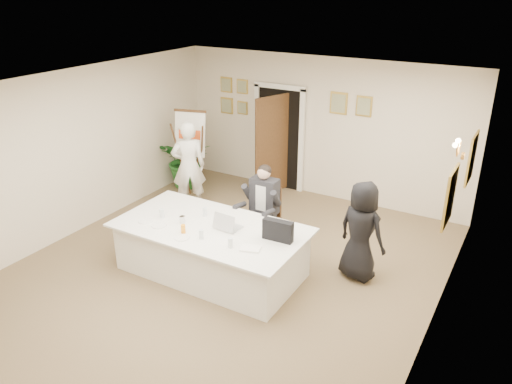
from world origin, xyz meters
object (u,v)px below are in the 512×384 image
object	(u,v)px
laptop_bag	(278,230)
seated_man	(263,206)
steel_jug	(182,220)
standing_woman	(361,231)
oj_glass	(183,229)
flip_chart	(193,158)
potted_palm	(188,159)
conference_table	(211,249)
paper_stack	(250,249)
laptop	(229,219)
standing_man	(189,166)

from	to	relation	value
laptop_bag	seated_man	bearing A→B (deg)	125.56
seated_man	steel_jug	size ratio (longest dim) A/B	13.00
standing_woman	oj_glass	xyz separation A→B (m)	(-2.17, -1.36, 0.08)
flip_chart	potted_palm	xyz separation A→B (m)	(-0.41, 0.37, -0.21)
conference_table	standing_woman	xyz separation A→B (m)	(1.96, 1.00, 0.37)
potted_palm	paper_stack	size ratio (longest dim) A/B	4.56
potted_palm	paper_stack	world-z (taller)	potted_palm
flip_chart	standing_woman	size ratio (longest dim) A/B	1.16
flip_chart	laptop_bag	world-z (taller)	flip_chart
seated_man	flip_chart	size ratio (longest dim) A/B	0.81
oj_glass	potted_palm	bearing A→B (deg)	126.43
oj_glass	steel_jug	distance (m)	0.33
laptop	oj_glass	xyz separation A→B (m)	(-0.46, -0.48, -0.07)
flip_chart	standing_man	size ratio (longest dim) A/B	1.02
flip_chart	laptop	size ratio (longest dim) A/B	4.71
laptop	steel_jug	size ratio (longest dim) A/B	3.42
oj_glass	steel_jug	bearing A→B (deg)	130.21
standing_woman	potted_palm	xyz separation A→B (m)	(-4.36, 1.60, -0.15)
flip_chart	laptop_bag	xyz separation A→B (m)	(3.04, -2.10, 0.11)
conference_table	steel_jug	world-z (taller)	steel_jug
flip_chart	standing_woman	world-z (taller)	flip_chart
standing_woman	standing_man	bearing A→B (deg)	5.42
seated_man	oj_glass	xyz separation A→B (m)	(-0.46, -1.49, 0.12)
steel_jug	oj_glass	bearing A→B (deg)	-49.79
standing_woman	paper_stack	size ratio (longest dim) A/B	5.70
flip_chart	seated_man	bearing A→B (deg)	-26.30
flip_chart	potted_palm	bearing A→B (deg)	138.19
conference_table	paper_stack	xyz separation A→B (m)	(0.86, -0.29, 0.40)
laptop_bag	paper_stack	size ratio (longest dim) A/B	1.62
standing_woman	laptop	xyz separation A→B (m)	(-1.71, -0.89, 0.15)
oj_glass	laptop	bearing A→B (deg)	45.75
paper_stack	potted_palm	bearing A→B (deg)	138.48
standing_woman	oj_glass	size ratio (longest dim) A/B	11.70
seated_man	laptop_bag	distance (m)	1.29
laptop	steel_jug	bearing A→B (deg)	-157.52
flip_chart	laptop	distance (m)	3.08
paper_stack	laptop_bag	bearing A→B (deg)	65.09
flip_chart	steel_jug	size ratio (longest dim) A/B	16.10
laptop_bag	steel_jug	size ratio (longest dim) A/B	3.93
oj_glass	steel_jug	world-z (taller)	oj_glass
standing_man	oj_glass	bearing A→B (deg)	84.04
seated_man	conference_table	bearing A→B (deg)	-109.91
standing_man	paper_stack	xyz separation A→B (m)	(2.55, -1.98, -0.08)
conference_table	paper_stack	world-z (taller)	paper_stack
standing_man	steel_jug	world-z (taller)	standing_man
laptop_bag	oj_glass	bearing A→B (deg)	-161.82
paper_stack	standing_man	bearing A→B (deg)	142.09
potted_palm	standing_woman	bearing A→B (deg)	-20.16
conference_table	standing_man	distance (m)	2.44
oj_glass	seated_man	bearing A→B (deg)	72.82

